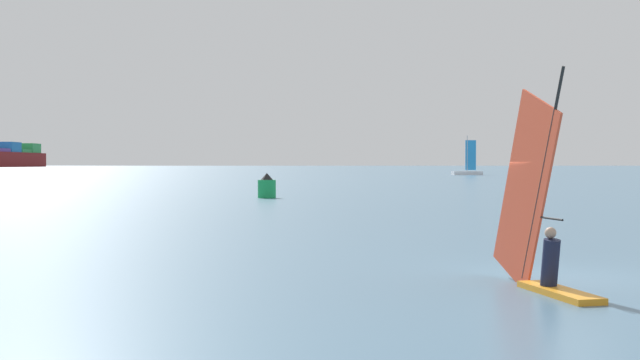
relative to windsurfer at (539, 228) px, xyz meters
The scene contains 5 objects.
ground_plane 2.14m from the windsurfer, 45.70° to the left, with size 4000.00×4000.00×0.00m, color #476B84.
windsurfer is the anchor object (origin of this frame).
distant_headland 1386.86m from the windsurfer, 95.78° to the left, with size 1344.27×261.76×28.93m, color #756B56.
channel_buoy 42.77m from the windsurfer, 84.64° to the left, with size 1.30×1.30×1.80m.
small_sailboat 162.05m from the windsurfer, 63.77° to the left, with size 6.75×2.98×8.61m.
Camera 1 is at (-9.80, -15.19, 2.46)m, focal length 45.16 mm.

